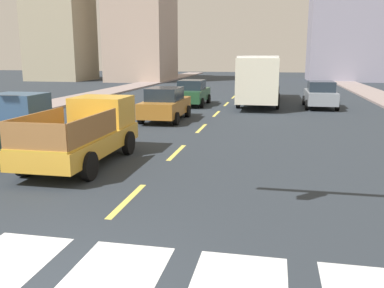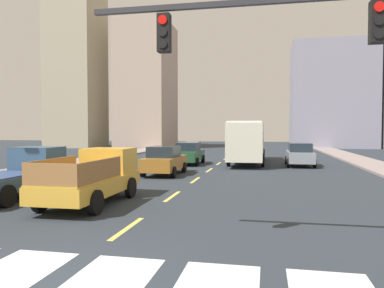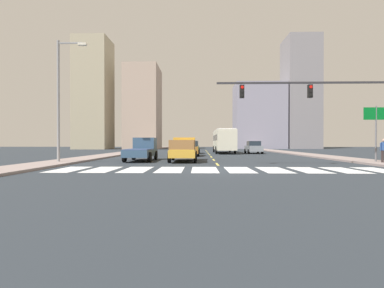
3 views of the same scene
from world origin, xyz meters
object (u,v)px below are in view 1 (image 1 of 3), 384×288
object	(u,v)px
pickup_stakebed	(87,132)
city_bus	(260,76)
sedan_near_left	(320,95)
sedan_far	(165,104)
sedan_mid	(192,93)

from	to	relation	value
pickup_stakebed	city_bus	distance (m)	18.18
sedan_near_left	pickup_stakebed	bearing A→B (deg)	-120.61
city_bus	sedan_far	distance (m)	9.99
city_bus	sedan_mid	world-z (taller)	city_bus
city_bus	sedan_mid	bearing A→B (deg)	-155.79
city_bus	sedan_near_left	size ratio (longest dim) A/B	2.45
pickup_stakebed	sedan_near_left	bearing A→B (deg)	61.51
pickup_stakebed	sedan_mid	bearing A→B (deg)	89.21
sedan_mid	city_bus	bearing A→B (deg)	23.10
pickup_stakebed	sedan_near_left	xyz separation A→B (m)	(8.76, 15.82, -0.08)
sedan_mid	sedan_far	bearing A→B (deg)	-91.86
sedan_mid	sedan_near_left	bearing A→B (deg)	1.00
city_bus	sedan_far	xyz separation A→B (m)	(-4.53, -8.84, -1.09)
sedan_near_left	sedan_far	world-z (taller)	same
city_bus	sedan_near_left	world-z (taller)	city_bus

